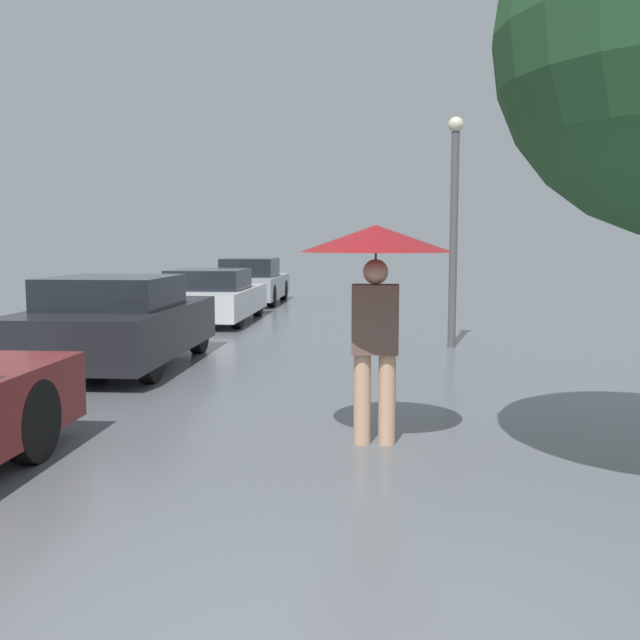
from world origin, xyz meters
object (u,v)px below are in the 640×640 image
(pedestrian, at_px, (376,260))
(street_lamp, at_px, (454,217))
(parked_car_third, at_px, (211,297))
(parked_car_second, at_px, (117,323))
(parked_car_farthest, at_px, (251,282))

(pedestrian, xyz_separation_m, street_lamp, (1.23, 5.78, 0.56))
(parked_car_third, bearing_deg, parked_car_second, -90.05)
(street_lamp, bearing_deg, parked_car_second, -155.84)
(parked_car_second, height_order, street_lamp, street_lamp)
(parked_car_third, relative_size, parked_car_farthest, 1.02)
(parked_car_second, bearing_deg, parked_car_farthest, 89.79)
(pedestrian, height_order, street_lamp, street_lamp)
(pedestrian, relative_size, parked_car_third, 0.48)
(parked_car_third, xyz_separation_m, parked_car_farthest, (0.03, 4.70, 0.04))
(parked_car_third, bearing_deg, parked_car_farthest, 89.59)
(parked_car_second, xyz_separation_m, street_lamp, (4.85, 2.18, 1.53))
(pedestrian, distance_m, street_lamp, 5.94)
(street_lamp, bearing_deg, parked_car_third, 145.15)
(parked_car_second, height_order, parked_car_third, parked_car_second)
(pedestrian, relative_size, parked_car_second, 0.49)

